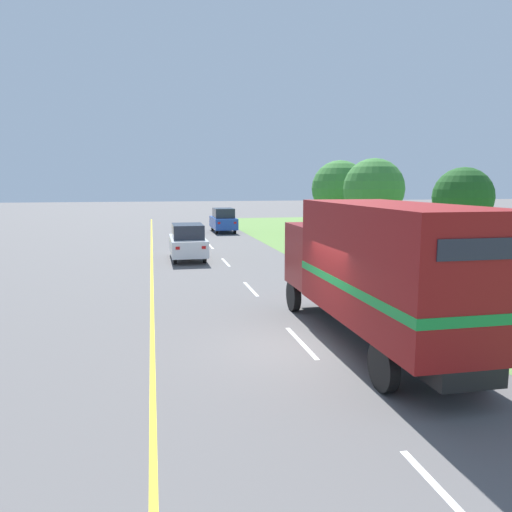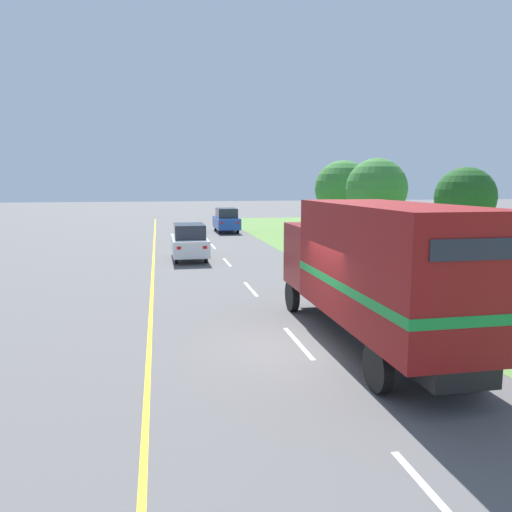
{
  "view_description": "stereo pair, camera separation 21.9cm",
  "coord_description": "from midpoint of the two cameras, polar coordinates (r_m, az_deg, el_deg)",
  "views": [
    {
      "loc": [
        -3.61,
        -11.31,
        4.01
      ],
      "look_at": [
        0.3,
        7.45,
        1.2
      ],
      "focal_mm": 35.0,
      "sensor_mm": 36.0,
      "label": 1
    },
    {
      "loc": [
        -3.39,
        -11.35,
        4.01
      ],
      "look_at": [
        0.3,
        7.45,
        1.2
      ],
      "focal_mm": 35.0,
      "sensor_mm": 36.0,
      "label": 2
    }
  ],
  "objects": [
    {
      "name": "roadside_tree_far",
      "position": [
        40.97,
        10.04,
        7.62
      ],
      "size": [
        4.47,
        4.47,
        5.82
      ],
      "color": "#4C3823",
      "rests_on": "ground"
    },
    {
      "name": "horse_trailer_truck",
      "position": [
        12.37,
        13.83,
        -1.32
      ],
      "size": [
        2.32,
        8.44,
        3.55
      ],
      "color": "black",
      "rests_on": "ground"
    },
    {
      "name": "highway_sign",
      "position": [
        21.52,
        17.69,
        1.78
      ],
      "size": [
        2.1,
        0.09,
        2.7
      ],
      "color": "#9E9EA3",
      "rests_on": "ground"
    },
    {
      "name": "centre_dash_mid_b",
      "position": [
        25.5,
        -3.08,
        -0.71
      ],
      "size": [
        0.12,
        2.6,
        0.01
      ],
      "primitive_type": "cube",
      "color": "white",
      "rests_on": "ground"
    },
    {
      "name": "lead_car_blue_ahead",
      "position": [
        41.09,
        -3.26,
        4.12
      ],
      "size": [
        1.8,
        4.39,
        1.98
      ],
      "color": "black",
      "rests_on": "ground"
    },
    {
      "name": "centre_dash_mid_a",
      "position": [
        19.09,
        -0.3,
        -3.77
      ],
      "size": [
        0.12,
        2.6,
        0.01
      ],
      "primitive_type": "cube",
      "color": "white",
      "rests_on": "ground"
    },
    {
      "name": "ground_plane",
      "position": [
        12.52,
        5.83,
        -10.39
      ],
      "size": [
        200.0,
        200.0,
        0.0
      ],
      "primitive_type": "plane",
      "color": "#5B5959"
    },
    {
      "name": "roadside_tree_near",
      "position": [
        26.81,
        23.02,
        6.16
      ],
      "size": [
        2.95,
        2.95,
        4.79
      ],
      "color": "#4C3823",
      "rests_on": "ground"
    },
    {
      "name": "grass_shoulder",
      "position": [
        31.28,
        22.36,
        0.35
      ],
      "size": [
        20.0,
        61.64,
        0.01
      ],
      "primitive_type": "cube",
      "color": "#608942",
      "rests_on": "ground"
    },
    {
      "name": "edge_line_yellow",
      "position": [
        26.13,
        -11.42,
        -0.65
      ],
      "size": [
        0.12,
        61.64,
        0.01
      ],
      "primitive_type": "cube",
      "color": "yellow",
      "rests_on": "ground"
    },
    {
      "name": "centre_dash_near",
      "position": [
        12.89,
        5.3,
        -9.81
      ],
      "size": [
        0.12,
        2.6,
        0.01
      ],
      "primitive_type": "cube",
      "color": "white",
      "rests_on": "ground"
    },
    {
      "name": "lead_car_white",
      "position": [
        26.42,
        -7.4,
        1.64
      ],
      "size": [
        1.8,
        4.26,
        1.89
      ],
      "color": "black",
      "rests_on": "ground"
    },
    {
      "name": "centre_dash_farthest",
      "position": [
        38.51,
        -5.84,
        2.33
      ],
      "size": [
        0.12,
        2.6,
        0.01
      ],
      "primitive_type": "cube",
      "color": "white",
      "rests_on": "ground"
    },
    {
      "name": "centre_dash_far",
      "position": [
        31.98,
        -4.74,
        1.12
      ],
      "size": [
        0.12,
        2.6,
        0.01
      ],
      "primitive_type": "cube",
      "color": "white",
      "rests_on": "ground"
    },
    {
      "name": "centre_dash_nearest",
      "position": [
        7.4,
        21.41,
        -25.09
      ],
      "size": [
        0.12,
        2.6,
        0.01
      ],
      "primitive_type": "cube",
      "color": "white",
      "rests_on": "ground"
    },
    {
      "name": "delineator_post",
      "position": [
        16.93,
        16.2,
        -3.94
      ],
      "size": [
        0.08,
        0.08,
        0.95
      ],
      "color": "white",
      "rests_on": "ground"
    },
    {
      "name": "roadside_tree_mid",
      "position": [
        33.79,
        13.77,
        7.42
      ],
      "size": [
        4.0,
        4.0,
        5.62
      ],
      "color": "#4C3823",
      "rests_on": "ground"
    }
  ]
}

